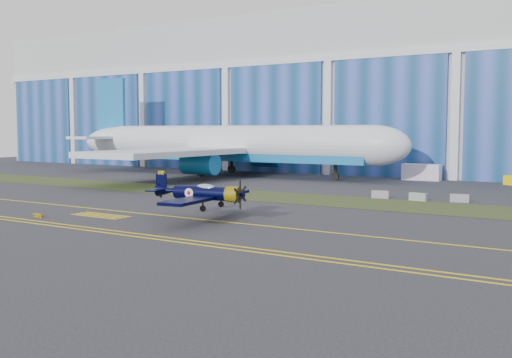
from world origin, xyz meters
The scene contains 14 objects.
ground centered at (0.00, 0.00, 0.00)m, with size 260.00×260.00×0.00m, color #313237.
grass_median centered at (0.00, 14.00, 0.02)m, with size 260.00×10.00×0.02m, color #475128.
hangar centered at (0.00, 71.79, 14.96)m, with size 220.00×45.70×30.00m.
taxiway_centreline centered at (0.00, -5.00, 0.01)m, with size 200.00×0.20×0.02m, color yellow.
edge_line_near centered at (0.00, -14.50, 0.01)m, with size 80.00×0.20×0.02m, color yellow.
edge_line_far centered at (0.00, -13.50, 0.01)m, with size 80.00×0.20×0.02m, color yellow.
hold_short_ladder centered at (-18.00, -8.10, 0.01)m, with size 6.00×2.40×0.02m, color yellow, non-canonical shape.
guard_board_left centered at (-22.00, -12.00, 0.17)m, with size 1.20×0.15×0.35m, color yellow.
warbird centered at (-8.31, -5.17, 2.43)m, with size 11.50×13.34×3.63m.
jetliner centered at (-35.52, 38.80, 12.39)m, with size 72.52×62.01×24.78m.
shipping_container centered at (-4.42, 46.82, 1.28)m, with size 5.90×2.36×2.55m, color white.
barrier_a centered at (-0.87, 19.29, 0.45)m, with size 2.00×0.60×0.90m, color gray.
barrier_b centered at (3.62, 19.18, 0.45)m, with size 2.00×0.60×0.90m, color #8B9C96.
barrier_c centered at (7.90, 20.32, 0.45)m, with size 2.00×0.60×0.90m, color gray.
Camera 1 is at (24.02, -47.22, 8.06)m, focal length 42.00 mm.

